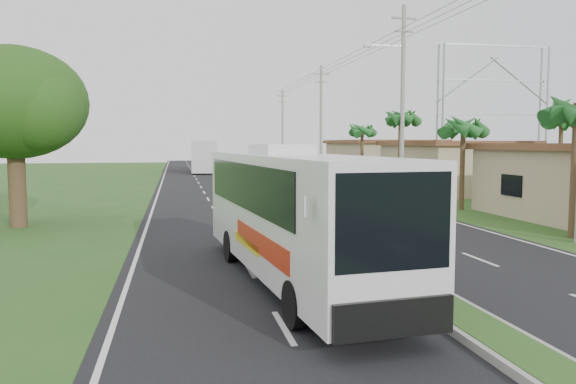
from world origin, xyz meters
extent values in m
plane|color=#28501D|center=(0.00, 0.00, 0.00)|extent=(180.00, 180.00, 0.00)
cube|color=black|center=(0.00, 20.00, 0.01)|extent=(14.00, 160.00, 0.02)
cube|color=gray|center=(0.00, 20.00, 0.10)|extent=(1.20, 160.00, 0.17)
cube|color=#28501D|center=(0.00, 20.00, 0.18)|extent=(0.95, 160.00, 0.02)
cube|color=silver|center=(-6.70, 20.00, 0.00)|extent=(0.12, 160.00, 0.01)
cube|color=silver|center=(6.70, 20.00, 0.00)|extent=(0.12, 160.00, 0.01)
cube|color=tan|center=(14.00, 22.00, 1.68)|extent=(7.00, 10.00, 3.35)
cube|color=brown|center=(14.00, 22.00, 3.51)|extent=(7.60, 10.60, 0.32)
cube|color=tan|center=(14.00, 36.00, 1.75)|extent=(8.00, 11.00, 3.50)
cube|color=brown|center=(14.00, 36.00, 3.66)|extent=(8.60, 11.60, 0.32)
cylinder|color=#473321|center=(9.00, 3.00, 2.50)|extent=(0.26, 0.26, 5.00)
cylinder|color=#473321|center=(9.40, 12.00, 2.30)|extent=(0.26, 0.26, 4.60)
cylinder|color=#473321|center=(8.80, 19.00, 2.70)|extent=(0.26, 0.26, 5.40)
cylinder|color=#473321|center=(9.30, 28.00, 2.40)|extent=(0.26, 0.26, 4.80)
cylinder|color=#473321|center=(17.50, 15.00, 2.60)|extent=(0.26, 0.26, 5.20)
cylinder|color=#473321|center=(-12.00, 10.00, 2.00)|extent=(0.70, 0.70, 4.00)
ellipsoid|color=#254713|center=(-12.00, 10.00, 5.20)|extent=(6.00, 6.00, 4.68)
sphere|color=#254713|center=(-10.80, 9.00, 4.90)|extent=(3.40, 3.40, 3.40)
cylinder|color=gray|center=(8.50, 18.00, 6.00)|extent=(0.28, 0.28, 12.00)
cube|color=gray|center=(8.50, 18.00, 11.20)|extent=(1.60, 0.12, 0.12)
cube|color=gray|center=(8.50, 18.00, 10.40)|extent=(1.20, 0.10, 0.10)
cube|color=gray|center=(7.30, 18.00, 9.50)|extent=(2.40, 0.10, 0.10)
cylinder|color=gray|center=(8.50, 38.00, 5.50)|extent=(0.28, 0.28, 11.00)
cube|color=gray|center=(8.50, 38.00, 10.20)|extent=(1.60, 0.12, 0.12)
cube|color=gray|center=(8.50, 38.00, 9.40)|extent=(1.20, 0.10, 0.10)
cylinder|color=gray|center=(8.50, 58.00, 5.25)|extent=(0.28, 0.28, 10.50)
cube|color=gray|center=(8.50, 58.00, 9.70)|extent=(1.60, 0.12, 0.12)
cube|color=gray|center=(8.50, 58.00, 8.90)|extent=(1.20, 0.10, 0.10)
cylinder|color=gray|center=(17.00, 29.50, 6.00)|extent=(0.18, 0.18, 12.00)
cylinder|color=gray|center=(27.00, 29.50, 6.00)|extent=(0.18, 0.18, 12.00)
cylinder|color=gray|center=(17.00, 30.50, 6.00)|extent=(0.18, 0.18, 12.00)
cylinder|color=gray|center=(27.00, 30.50, 6.00)|extent=(0.18, 0.18, 12.00)
cube|color=gray|center=(22.00, 30.00, 6.00)|extent=(10.00, 0.14, 0.14)
cube|color=gray|center=(22.00, 30.00, 9.00)|extent=(10.00, 0.14, 0.14)
cube|color=gray|center=(22.00, 30.00, 12.00)|extent=(10.00, 0.14, 0.14)
cube|color=silver|center=(-2.60, -1.54, 1.82)|extent=(3.30, 10.98, 2.84)
cube|color=black|center=(-2.66, -1.00, 2.45)|extent=(3.14, 8.83, 1.13)
cube|color=black|center=(-2.08, -6.86, 2.28)|extent=(2.03, 0.34, 1.59)
cube|color=#B1260E|center=(-2.50, -2.61, 1.26)|extent=(2.75, 4.89, 0.50)
cube|color=yellow|center=(-2.63, -1.27, 1.03)|extent=(2.55, 2.91, 0.23)
cube|color=silver|center=(-2.71, -0.46, 3.37)|extent=(1.47, 2.27, 0.25)
cylinder|color=black|center=(-3.28, -5.04, 0.47)|extent=(0.38, 0.96, 0.94)
cylinder|color=black|center=(-1.26, -4.84, 0.47)|extent=(0.38, 0.96, 0.94)
cylinder|color=black|center=(-3.90, 1.23, 0.47)|extent=(0.38, 0.96, 0.94)
cylinder|color=black|center=(-1.87, 1.43, 0.47)|extent=(0.38, 0.96, 0.94)
cube|color=silver|center=(-2.08, 53.84, 1.97)|extent=(3.32, 13.05, 3.60)
cube|color=black|center=(-2.06, 54.41, 3.05)|extent=(3.24, 9.68, 1.23)
cube|color=orange|center=(-2.12, 52.72, 1.29)|extent=(3.11, 6.30, 0.39)
cylinder|color=black|center=(-3.53, 48.55, 0.54)|extent=(0.38, 1.09, 1.08)
cylinder|color=black|center=(-1.05, 48.45, 0.54)|extent=(0.38, 1.09, 1.08)
cylinder|color=black|center=(-3.13, 58.68, 0.54)|extent=(0.38, 1.09, 1.08)
cylinder|color=black|center=(-0.65, 58.58, 0.54)|extent=(0.38, 1.09, 1.08)
imported|color=black|center=(-1.10, 6.87, 0.56)|extent=(1.89, 0.57, 1.13)
imported|color=maroon|center=(-1.10, 6.87, 1.43)|extent=(0.65, 0.44, 1.76)
camera|label=1|loc=(-5.47, -15.23, 3.53)|focal=35.00mm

